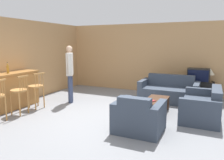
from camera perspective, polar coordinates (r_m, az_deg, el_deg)
The scene contains 16 objects.
ground_plane at distance 5.48m, azimuth -2.70°, elevation -10.28°, with size 24.00×24.00×0.00m, color gray.
wall_back at distance 8.56m, azimuth 8.56°, elevation 5.73°, with size 9.40×0.08×2.60m.
wall_left at distance 8.08m, azimuth -18.38°, elevation 5.12°, with size 0.08×8.64×2.60m.
bar_counter at distance 6.69m, azimuth -26.88°, elevation -3.02°, with size 0.55×2.36×1.03m.
bar_chair_mid at distance 6.22m, azimuth -23.06°, elevation -3.15°, with size 0.44×0.44×1.04m.
bar_chair_far at distance 6.63m, azimuth -19.18°, elevation -2.16°, with size 0.48×0.48×1.04m.
couch_far at distance 7.31m, azimuth 14.62°, elevation -3.06°, with size 1.82×0.96×0.83m.
armchair_near at distance 4.73m, azimuth 7.01°, elevation -9.73°, with size 0.98×0.91×0.81m.
loveseat_right at distance 5.89m, azimuth 22.55°, elevation -6.56°, with size 0.88×1.51×0.80m.
coffee_table at distance 5.96m, azimuth 11.47°, elevation -5.49°, with size 0.53×1.06×0.39m.
tv_unit at distance 8.02m, azimuth 21.42°, elevation -2.40°, with size 1.05×0.51×0.57m.
tv at distance 7.94m, azimuth 21.65°, elevation 1.22°, with size 0.71×0.42×0.45m.
bottle at distance 6.70m, azimuth -25.58°, elevation 2.80°, with size 0.06×0.06×0.31m.
book_on_table at distance 5.75m, azimuth 10.38°, elevation -5.32°, with size 0.21×0.19×0.02m.
table_lamp at distance 7.91m, azimuth 24.31°, elevation 1.88°, with size 0.28×0.28×0.46m.
person_by_window at distance 6.95m, azimuth -10.94°, elevation 2.41°, with size 0.38×0.51×1.78m.
Camera 1 is at (2.39, -4.57, 1.86)m, focal length 35.00 mm.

